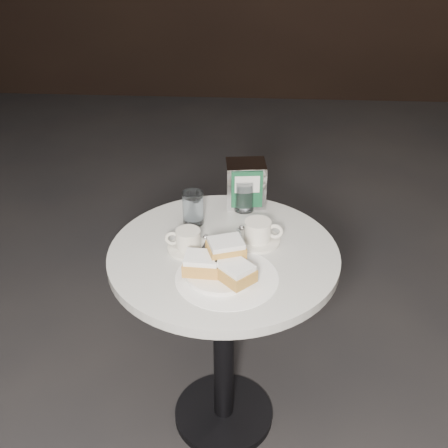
% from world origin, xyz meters
% --- Properties ---
extents(ground, '(7.00, 7.00, 0.00)m').
position_xyz_m(ground, '(0.00, 0.00, 0.00)').
color(ground, black).
rests_on(ground, ground).
extents(cafe_table, '(0.70, 0.70, 0.74)m').
position_xyz_m(cafe_table, '(0.00, 0.00, 0.55)').
color(cafe_table, black).
rests_on(cafe_table, ground).
extents(sugar_spill, '(0.38, 0.38, 0.00)m').
position_xyz_m(sugar_spill, '(0.02, -0.13, 0.75)').
color(sugar_spill, white).
rests_on(sugar_spill, cafe_table).
extents(beignet_plate, '(0.26, 0.26, 0.10)m').
position_xyz_m(beignet_plate, '(-0.00, -0.12, 0.78)').
color(beignet_plate, white).
rests_on(beignet_plate, cafe_table).
extents(coffee_cup_left, '(0.14, 0.13, 0.07)m').
position_xyz_m(coffee_cup_left, '(-0.11, 0.01, 0.77)').
color(coffee_cup_left, silver).
rests_on(coffee_cup_left, cafe_table).
extents(coffee_cup_right, '(0.15, 0.15, 0.07)m').
position_xyz_m(coffee_cup_right, '(0.10, 0.06, 0.78)').
color(coffee_cup_right, silver).
rests_on(coffee_cup_right, cafe_table).
extents(water_glass_left, '(0.09, 0.09, 0.11)m').
position_xyz_m(water_glass_left, '(-0.11, 0.16, 0.80)').
color(water_glass_left, silver).
rests_on(water_glass_left, cafe_table).
extents(water_glass_right, '(0.08, 0.08, 0.11)m').
position_xyz_m(water_glass_right, '(0.05, 0.26, 0.80)').
color(water_glass_right, white).
rests_on(water_glass_right, cafe_table).
extents(napkin_dispenser, '(0.14, 0.12, 0.15)m').
position_xyz_m(napkin_dispenser, '(0.06, 0.30, 0.82)').
color(napkin_dispenser, silver).
rests_on(napkin_dispenser, cafe_table).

